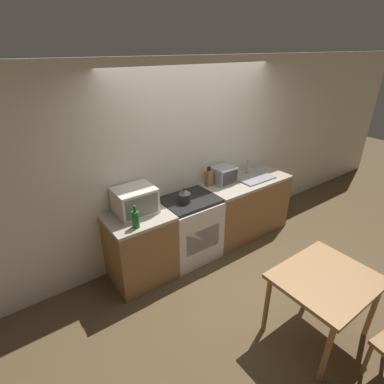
{
  "coord_description": "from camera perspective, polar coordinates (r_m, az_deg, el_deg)",
  "views": [
    {
      "loc": [
        -2.31,
        -2.11,
        2.7
      ],
      "look_at": [
        -0.34,
        0.61,
        1.05
      ],
      "focal_mm": 28.0,
      "sensor_mm": 36.0,
      "label": 1
    }
  ],
  "objects": [
    {
      "name": "kettle",
      "position": [
        3.8,
        -1.48,
        -0.74
      ],
      "size": [
        0.16,
        0.16,
        0.2
      ],
      "color": "#2D2D2D",
      "rests_on": "stove_range"
    },
    {
      "name": "counter_left_run",
      "position": [
        3.83,
        -9.78,
        -10.37
      ],
      "size": [
        0.75,
        0.62,
        0.9
      ],
      "color": "olive",
      "rests_on": "ground_plane"
    },
    {
      "name": "ground_plane",
      "position": [
        4.14,
        9.13,
        -15.04
      ],
      "size": [
        16.0,
        16.0,
        0.0
      ],
      "primitive_type": "plane",
      "color": "brown"
    },
    {
      "name": "counter_right_run",
      "position": [
        4.73,
        9.98,
        -2.69
      ],
      "size": [
        1.38,
        0.62,
        0.9
      ],
      "color": "olive",
      "rests_on": "ground_plane"
    },
    {
      "name": "stove_range",
      "position": [
        4.13,
        -0.48,
        -6.93
      ],
      "size": [
        0.74,
        0.62,
        0.9
      ],
      "color": "silver",
      "rests_on": "ground_plane"
    },
    {
      "name": "wall_back",
      "position": [
        4.16,
        0.23,
        6.47
      ],
      "size": [
        10.0,
        0.06,
        2.6
      ],
      "color": "silver",
      "rests_on": "ground_plane"
    },
    {
      "name": "sink_basin",
      "position": [
        4.63,
        11.57,
        2.87
      ],
      "size": [
        0.55,
        0.43,
        0.24
      ],
      "color": "#999BA0",
      "rests_on": "counter_right_run"
    },
    {
      "name": "toaster_oven",
      "position": [
        4.35,
        6.02,
        3.28
      ],
      "size": [
        0.32,
        0.29,
        0.24
      ],
      "color": "#999BA0",
      "rests_on": "counter_right_run"
    },
    {
      "name": "microwave",
      "position": [
        3.59,
        -10.81,
        -1.62
      ],
      "size": [
        0.47,
        0.38,
        0.31
      ],
      "color": "silver",
      "rests_on": "counter_left_run"
    },
    {
      "name": "knife_block",
      "position": [
        4.23,
        3.17,
        2.6
      ],
      "size": [
        0.08,
        0.09,
        0.29
      ],
      "color": "#9E7042",
      "rests_on": "counter_right_run"
    },
    {
      "name": "dining_table",
      "position": [
        3.25,
        24.02,
        -15.84
      ],
      "size": [
        0.92,
        0.78,
        0.74
      ],
      "color": "#9E7042",
      "rests_on": "ground_plane"
    },
    {
      "name": "bottle",
      "position": [
        3.33,
        -10.69,
        -5.05
      ],
      "size": [
        0.08,
        0.08,
        0.27
      ],
      "color": "#1E662D",
      "rests_on": "counter_left_run"
    }
  ]
}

